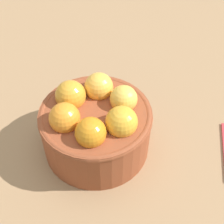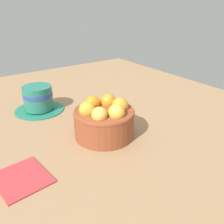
# 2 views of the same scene
# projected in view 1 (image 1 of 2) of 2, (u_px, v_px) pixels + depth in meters

# --- Properties ---
(ground_plane) EXTENTS (1.35, 1.09, 0.05)m
(ground_plane) POSITION_uv_depth(u_px,v_px,m) (98.00, 155.00, 0.46)
(ground_plane) COLOR #997551
(terracotta_bowl) EXTENTS (0.15, 0.15, 0.10)m
(terracotta_bowl) POSITION_uv_depth(u_px,v_px,m) (96.00, 125.00, 0.41)
(terracotta_bowl) COLOR brown
(terracotta_bowl) RESTS_ON ground_plane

